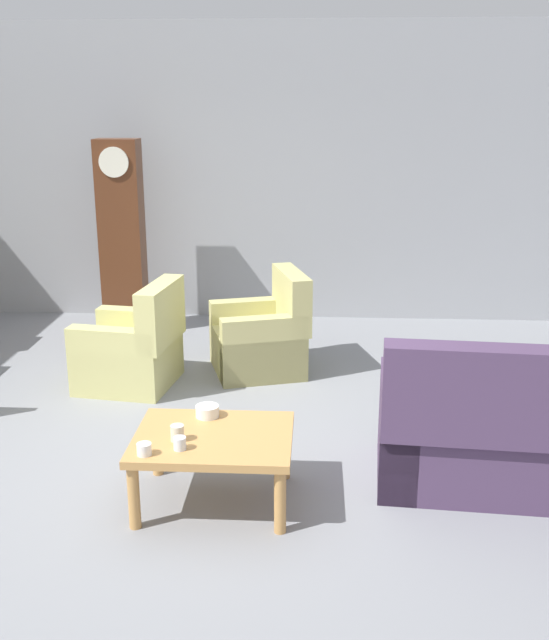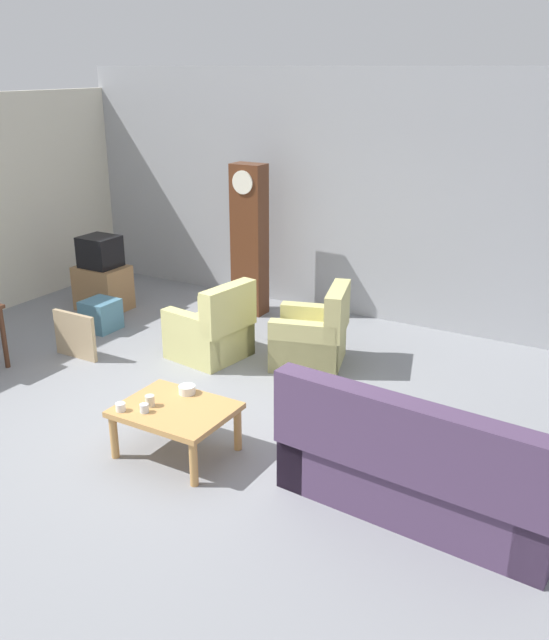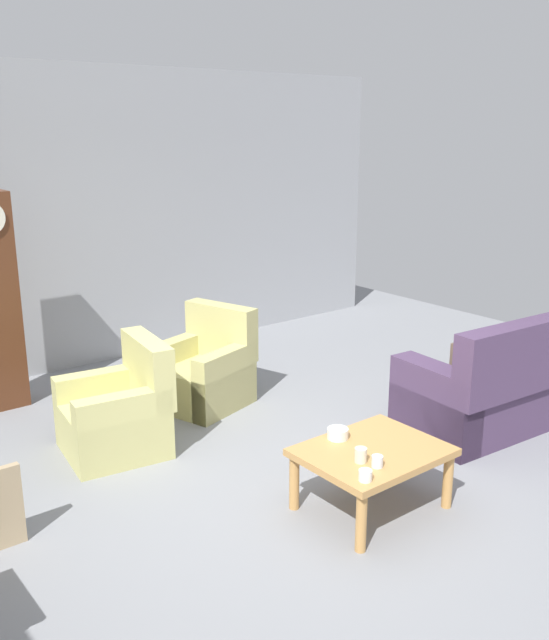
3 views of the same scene
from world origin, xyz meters
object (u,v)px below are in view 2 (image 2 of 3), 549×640
(storage_box_blue, at_px, (101,315))
(cup_blue_rimmed, at_px, (144,408))
(armchair_olive_near, at_px, (212,332))
(cup_cream_tall, at_px, (150,401))
(grandfather_clock, at_px, (250,240))
(tv_crt, at_px, (100,252))
(tv_stand_cabinet, at_px, (103,288))
(cup_white_porcelain, at_px, (121,407))
(bowl_white_stacked, at_px, (187,390))
(armchair_olive_far, at_px, (313,339))
(coffee_table_wood, at_px, (175,414))
(framed_picture_leaning, at_px, (75,335))
(couch_floral, at_px, (418,469))

(storage_box_blue, relative_size, cup_blue_rimmed, 5.36)
(armchair_olive_near, distance_m, storage_box_blue, 1.75)
(cup_blue_rimmed, bearing_deg, cup_cream_tall, 106.84)
(grandfather_clock, xyz_separation_m, tv_crt, (-1.83, -0.91, -0.19))
(tv_stand_cabinet, xyz_separation_m, cup_white_porcelain, (2.89, -2.83, 0.18))
(cup_cream_tall, relative_size, bowl_white_stacked, 0.65)
(armchair_olive_near, distance_m, tv_stand_cabinet, 2.37)
(tv_crt, height_order, cup_cream_tall, tv_crt)
(tv_stand_cabinet, height_order, cup_cream_tall, tv_stand_cabinet)
(armchair_olive_far, height_order, coffee_table_wood, armchair_olive_far)
(armchair_olive_far, distance_m, framed_picture_leaning, 2.75)
(cup_white_porcelain, relative_size, cup_blue_rimmed, 1.12)
(armchair_olive_far, height_order, framed_picture_leaning, armchair_olive_far)
(cup_blue_rimmed, bearing_deg, bowl_white_stacked, 78.70)
(coffee_table_wood, xyz_separation_m, tv_crt, (-3.25, 2.55, 0.44))
(tv_stand_cabinet, bearing_deg, coffee_table_wood, -38.15)
(cup_white_porcelain, bearing_deg, cup_blue_rimmed, 22.83)
(tv_crt, bearing_deg, coffee_table_wood, -38.15)
(couch_floral, distance_m, armchair_olive_far, 2.84)
(cup_cream_tall, bearing_deg, coffee_table_wood, 22.98)
(coffee_table_wood, relative_size, grandfather_clock, 0.48)
(storage_box_blue, xyz_separation_m, cup_cream_tall, (2.51, -2.01, 0.30))
(framed_picture_leaning, xyz_separation_m, storage_box_blue, (-0.39, 0.82, -0.08))
(grandfather_clock, relative_size, cup_blue_rimmed, 26.50)
(tv_crt, bearing_deg, tv_stand_cabinet, 0.00)
(coffee_table_wood, height_order, storage_box_blue, coffee_table_wood)
(grandfather_clock, distance_m, framed_picture_leaning, 2.63)
(armchair_olive_far, height_order, cup_cream_tall, armchair_olive_far)
(framed_picture_leaning, bearing_deg, tv_stand_cabinet, 122.52)
(couch_floral, height_order, armchair_olive_far, couch_floral)
(armchair_olive_near, bearing_deg, bowl_white_stacked, -61.53)
(couch_floral, relative_size, cup_cream_tall, 22.19)
(armchair_olive_near, relative_size, coffee_table_wood, 0.96)
(armchair_olive_far, xyz_separation_m, bowl_white_stacked, (-0.21, -2.06, 0.18))
(grandfather_clock, relative_size, tv_stand_cabinet, 2.97)
(storage_box_blue, xyz_separation_m, bowl_white_stacked, (2.64, -1.66, 0.29))
(storage_box_blue, bearing_deg, bowl_white_stacked, -32.14)
(armchair_olive_near, bearing_deg, storage_box_blue, 179.34)
(coffee_table_wood, bearing_deg, framed_picture_leaning, 154.56)
(tv_stand_cabinet, height_order, storage_box_blue, tv_stand_cabinet)
(framed_picture_leaning, height_order, cup_blue_rimmed, framed_picture_leaning)
(tv_crt, height_order, bowl_white_stacked, tv_crt)
(tv_stand_cabinet, xyz_separation_m, framed_picture_leaning, (0.92, -1.44, -0.03))
(armchair_olive_far, relative_size, tv_stand_cabinet, 1.43)
(couch_floral, distance_m, tv_crt, 5.82)
(bowl_white_stacked, bearing_deg, grandfather_clock, 112.76)
(framed_picture_leaning, bearing_deg, cup_white_porcelain, -35.21)
(cup_blue_rimmed, bearing_deg, grandfather_clock, 108.77)
(tv_crt, relative_size, cup_cream_tall, 4.93)
(tv_stand_cabinet, xyz_separation_m, storage_box_blue, (0.53, -0.62, -0.11))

